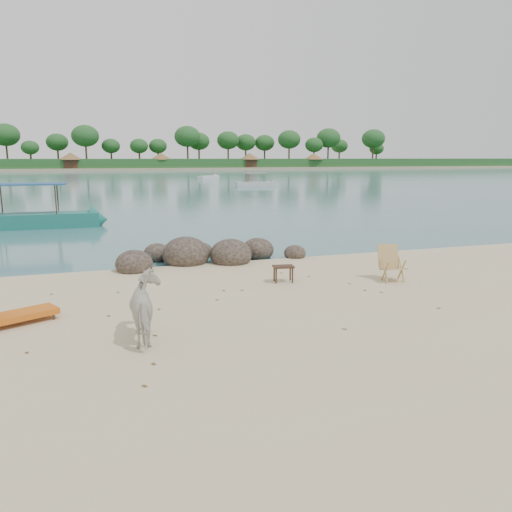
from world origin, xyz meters
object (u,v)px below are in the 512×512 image
Objects in this scene: boat_near at (27,191)px; side_table at (283,275)px; lounge_chair at (20,312)px; cow at (149,309)px; boulders at (203,256)px; deck_chair at (394,265)px.

side_table is at bearing -61.15° from boat_near.
cow is at bearing -62.72° from lounge_chair.
boat_near is (-6.31, 11.00, 1.55)m from boulders.
boulders is 11.33× the size of side_table.
boat_near is at bearing 135.21° from deck_chair.
boulders is 3.61× the size of lounge_chair.
lounge_chair is 0.24× the size of boat_near.
boat_near is (-10.69, 15.27, 1.28)m from deck_chair.
cow reaches higher than lounge_chair.
deck_chair is at bearing -160.86° from cow.
cow is at bearing -77.36° from boat_near.
cow is 0.84× the size of lounge_chair.
side_table is 0.57× the size of deck_chair.
deck_chair is (4.38, -4.27, 0.27)m from boulders.
cow is (-2.49, -6.74, 0.40)m from boulders.
side_table is 0.32× the size of lounge_chair.
lounge_chair is at bearing -37.27° from cow.
deck_chair is (9.27, 0.68, 0.23)m from lounge_chair.
deck_chair is at bearing -44.28° from boulders.
deck_chair is at bearing -21.86° from lounge_chair.
deck_chair is (2.90, -0.85, 0.27)m from side_table.
side_table is 16.46m from boat_near.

